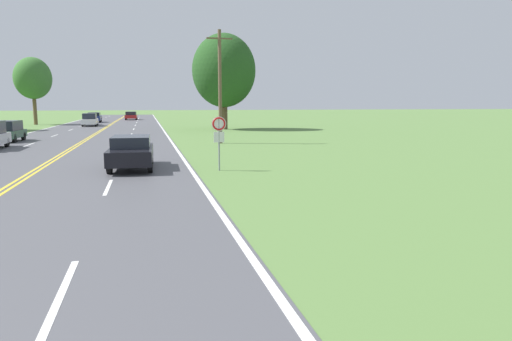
{
  "coord_description": "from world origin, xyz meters",
  "views": [
    {
      "loc": [
        4.54,
        0.69,
        2.79
      ],
      "look_at": [
        6.98,
        10.8,
        1.26
      ],
      "focal_mm": 32.0,
      "sensor_mm": 36.0,
      "label": 1
    }
  ],
  "objects_px": {
    "traffic_sign": "(219,130)",
    "tree_mid_treeline": "(224,71)",
    "car_white_sedan_mid_far": "(90,120)",
    "car_red_hatchback_distant": "(131,115)",
    "car_dark_green_hatchback_mid_near": "(7,131)",
    "tree_left_verge": "(33,78)",
    "car_black_sedan_nearest": "(131,151)",
    "car_dark_blue_sedan_receding": "(95,117)"
  },
  "relations": [
    {
      "from": "tree_mid_treeline",
      "to": "car_dark_green_hatchback_mid_near",
      "type": "xyz_separation_m",
      "value": [
        -18.32,
        -12.32,
        -5.46
      ]
    },
    {
      "from": "car_black_sedan_nearest",
      "to": "car_dark_green_hatchback_mid_near",
      "type": "bearing_deg",
      "value": -149.16
    },
    {
      "from": "tree_mid_treeline",
      "to": "car_white_sedan_mid_far",
      "type": "relative_size",
      "value": 2.14
    },
    {
      "from": "traffic_sign",
      "to": "car_white_sedan_mid_far",
      "type": "bearing_deg",
      "value": 103.16
    },
    {
      "from": "car_black_sedan_nearest",
      "to": "car_white_sedan_mid_far",
      "type": "distance_m",
      "value": 40.44
    },
    {
      "from": "car_black_sedan_nearest",
      "to": "tree_mid_treeline",
      "type": "bearing_deg",
      "value": 164.43
    },
    {
      "from": "car_dark_green_hatchback_mid_near",
      "to": "car_white_sedan_mid_far",
      "type": "relative_size",
      "value": 0.8
    },
    {
      "from": "tree_left_verge",
      "to": "car_red_hatchback_distant",
      "type": "relative_size",
      "value": 2.06
    },
    {
      "from": "car_black_sedan_nearest",
      "to": "car_dark_blue_sedan_receding",
      "type": "relative_size",
      "value": 0.91
    },
    {
      "from": "tree_mid_treeline",
      "to": "car_black_sedan_nearest",
      "type": "distance_m",
      "value": 30.88
    },
    {
      "from": "tree_mid_treeline",
      "to": "car_dark_blue_sedan_receding",
      "type": "xyz_separation_m",
      "value": [
        -15.74,
        22.88,
        -5.5
      ]
    },
    {
      "from": "car_black_sedan_nearest",
      "to": "car_dark_blue_sedan_receding",
      "type": "distance_m",
      "value": 52.34
    },
    {
      "from": "car_dark_blue_sedan_receding",
      "to": "car_dark_green_hatchback_mid_near",
      "type": "bearing_deg",
      "value": 174.15
    },
    {
      "from": "car_dark_blue_sedan_receding",
      "to": "car_red_hatchback_distant",
      "type": "xyz_separation_m",
      "value": [
        4.99,
        9.88,
        -0.02
      ]
    },
    {
      "from": "traffic_sign",
      "to": "car_black_sedan_nearest",
      "type": "relative_size",
      "value": 0.51
    },
    {
      "from": "car_white_sedan_mid_far",
      "to": "car_red_hatchback_distant",
      "type": "distance_m",
      "value": 22.23
    },
    {
      "from": "car_black_sedan_nearest",
      "to": "car_white_sedan_mid_far",
      "type": "bearing_deg",
      "value": -169.67
    },
    {
      "from": "traffic_sign",
      "to": "tree_mid_treeline",
      "type": "xyz_separation_m",
      "value": [
        5.4,
        30.52,
        4.59
      ]
    },
    {
      "from": "tree_mid_treeline",
      "to": "car_red_hatchback_distant",
      "type": "xyz_separation_m",
      "value": [
        -10.75,
        32.75,
        -5.52
      ]
    },
    {
      "from": "car_dark_green_hatchback_mid_near",
      "to": "car_red_hatchback_distant",
      "type": "xyz_separation_m",
      "value": [
        7.57,
        45.08,
        -0.06
      ]
    },
    {
      "from": "traffic_sign",
      "to": "tree_mid_treeline",
      "type": "height_order",
      "value": "tree_mid_treeline"
    },
    {
      "from": "tree_left_verge",
      "to": "car_dark_blue_sedan_receding",
      "type": "distance_m",
      "value": 10.5
    },
    {
      "from": "car_white_sedan_mid_far",
      "to": "car_dark_blue_sedan_receding",
      "type": "bearing_deg",
      "value": 1.11
    },
    {
      "from": "car_white_sedan_mid_far",
      "to": "car_dark_green_hatchback_mid_near",
      "type": "bearing_deg",
      "value": 170.11
    },
    {
      "from": "tree_left_verge",
      "to": "tree_mid_treeline",
      "type": "xyz_separation_m",
      "value": [
        22.61,
        -16.95,
        0.21
      ]
    },
    {
      "from": "tree_mid_treeline",
      "to": "car_dark_blue_sedan_receding",
      "type": "height_order",
      "value": "tree_mid_treeline"
    },
    {
      "from": "car_red_hatchback_distant",
      "to": "car_dark_green_hatchback_mid_near",
      "type": "bearing_deg",
      "value": -8.18
    },
    {
      "from": "traffic_sign",
      "to": "tree_mid_treeline",
      "type": "bearing_deg",
      "value": 79.97
    },
    {
      "from": "tree_mid_treeline",
      "to": "car_dark_green_hatchback_mid_near",
      "type": "distance_m",
      "value": 22.74
    },
    {
      "from": "traffic_sign",
      "to": "car_red_hatchback_distant",
      "type": "relative_size",
      "value": 0.53
    },
    {
      "from": "tree_mid_treeline",
      "to": "car_red_hatchback_distant",
      "type": "relative_size",
      "value": 2.39
    },
    {
      "from": "tree_left_verge",
      "to": "car_white_sedan_mid_far",
      "type": "xyz_separation_m",
      "value": [
        7.51,
        -5.99,
        -5.26
      ]
    },
    {
      "from": "car_black_sedan_nearest",
      "to": "car_dark_green_hatchback_mid_near",
      "type": "xyz_separation_m",
      "value": [
        -9.33,
        16.7,
        0.07
      ]
    },
    {
      "from": "tree_mid_treeline",
      "to": "car_red_hatchback_distant",
      "type": "bearing_deg",
      "value": 108.17
    },
    {
      "from": "tree_mid_treeline",
      "to": "car_red_hatchback_distant",
      "type": "distance_m",
      "value": 34.91
    },
    {
      "from": "traffic_sign",
      "to": "tree_left_verge",
      "type": "height_order",
      "value": "tree_left_verge"
    },
    {
      "from": "car_black_sedan_nearest",
      "to": "car_white_sedan_mid_far",
      "type": "xyz_separation_m",
      "value": [
        -6.1,
        39.98,
        0.05
      ]
    },
    {
      "from": "traffic_sign",
      "to": "car_red_hatchback_distant",
      "type": "xyz_separation_m",
      "value": [
        -5.35,
        63.27,
        -0.93
      ]
    },
    {
      "from": "car_black_sedan_nearest",
      "to": "car_dark_green_hatchback_mid_near",
      "type": "relative_size",
      "value": 1.18
    },
    {
      "from": "tree_left_verge",
      "to": "car_black_sedan_nearest",
      "type": "height_order",
      "value": "tree_left_verge"
    },
    {
      "from": "tree_left_verge",
      "to": "car_red_hatchback_distant",
      "type": "bearing_deg",
      "value": 53.13
    },
    {
      "from": "traffic_sign",
      "to": "car_dark_green_hatchback_mid_near",
      "type": "distance_m",
      "value": 22.33
    }
  ]
}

